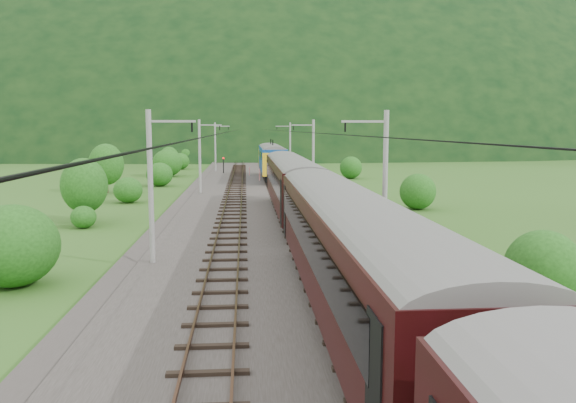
{
  "coord_description": "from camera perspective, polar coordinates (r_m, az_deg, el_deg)",
  "views": [
    {
      "loc": [
        -1.27,
        -29.46,
        7.34
      ],
      "look_at": [
        1.49,
        6.72,
        2.6
      ],
      "focal_mm": 35.0,
      "sensor_mm": 36.0,
      "label": 1
    }
  ],
  "objects": [
    {
      "name": "ground",
      "position": [
        30.39,
        -1.85,
        -6.54
      ],
      "size": [
        600.0,
        600.0,
        0.0
      ],
      "primitive_type": "plane",
      "color": "#30551A",
      "rests_on": "ground"
    },
    {
      "name": "railbed",
      "position": [
        40.13,
        -2.47,
        -2.88
      ],
      "size": [
        14.0,
        220.0,
        0.3
      ],
      "primitive_type": "cube",
      "color": "#38332D",
      "rests_on": "ground"
    },
    {
      "name": "track_left",
      "position": [
        40.09,
        -5.91,
        -2.61
      ],
      "size": [
        2.4,
        220.0,
        0.27
      ],
      "color": "#543124",
      "rests_on": "railbed"
    },
    {
      "name": "track_right",
      "position": [
        40.24,
        0.94,
        -2.53
      ],
      "size": [
        2.4,
        220.0,
        0.27
      ],
      "color": "#543124",
      "rests_on": "railbed"
    },
    {
      "name": "catenary_left",
      "position": [
        61.72,
        -8.89,
        4.71
      ],
      "size": [
        2.54,
        192.28,
        8.0
      ],
      "color": "gray",
      "rests_on": "railbed"
    },
    {
      "name": "catenary_right",
      "position": [
        61.97,
        2.51,
        4.81
      ],
      "size": [
        2.54,
        192.28,
        8.0
      ],
      "color": "gray",
      "rests_on": "railbed"
    },
    {
      "name": "overhead_wires",
      "position": [
        39.49,
        -2.53,
        7.09
      ],
      "size": [
        4.83,
        198.0,
        0.03
      ],
      "color": "black",
      "rests_on": "ground"
    },
    {
      "name": "mountain_main",
      "position": [
        289.56,
        -4.12,
        5.97
      ],
      "size": [
        504.0,
        360.0,
        244.0
      ],
      "primitive_type": "ellipsoid",
      "color": "black",
      "rests_on": "ground"
    },
    {
      "name": "mountain_ridge",
      "position": [
        350.28,
        -24.29,
        5.58
      ],
      "size": [
        336.0,
        280.0,
        132.0
      ],
      "primitive_type": "ellipsoid",
      "color": "black",
      "rests_on": "ground"
    },
    {
      "name": "train",
      "position": [
        20.13,
        6.23,
        -2.87
      ],
      "size": [
        3.2,
        129.34,
        5.57
      ],
      "color": "black",
      "rests_on": "ground"
    },
    {
      "name": "hazard_post_near",
      "position": [
        85.24,
        -3.94,
        3.13
      ],
      "size": [
        0.14,
        0.14,
        1.32
      ],
      "primitive_type": "cylinder",
      "color": "red",
      "rests_on": "railbed"
    },
    {
      "name": "hazard_post_far",
      "position": [
        76.43,
        -2.91,
        2.73
      ],
      "size": [
        0.17,
        0.17,
        1.56
      ],
      "primitive_type": "cylinder",
      "color": "red",
      "rests_on": "railbed"
    },
    {
      "name": "signal",
      "position": [
        89.59,
        -6.58,
        3.82
      ],
      "size": [
        0.28,
        0.28,
        2.5
      ],
      "color": "black",
      "rests_on": "railbed"
    },
    {
      "name": "vegetation_left",
      "position": [
        53.38,
        -18.31,
        1.74
      ],
      "size": [
        9.45,
        144.78,
        5.86
      ],
      "color": "#1C4813",
      "rests_on": "ground"
    },
    {
      "name": "vegetation_right",
      "position": [
        46.79,
        13.35,
        -0.04
      ],
      "size": [
        6.75,
        93.75,
        2.95
      ],
      "color": "#1C4813",
      "rests_on": "ground"
    }
  ]
}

